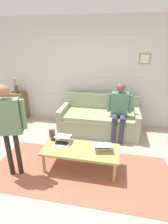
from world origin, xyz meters
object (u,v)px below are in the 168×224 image
laptop_center (102,146)px  french_press (53,134)px  coffee_table (81,151)px  flower_vase (16,88)px  side_shelf (19,106)px  person_standing (8,121)px  person_seated (119,108)px  laptop_left (62,141)px  couch (99,120)px

laptop_center → french_press: (0.93, -0.09, 0.08)m
coffee_table → flower_vase: flower_vase is taller
coffee_table → side_shelf: size_ratio=1.70×
flower_vase → person_standing: (-1.14, 2.13, 0.08)m
flower_vase → person_standing: bearing=118.1°
laptop_center → person_seated: size_ratio=0.29×
coffee_table → side_shelf: (2.20, -1.79, 0.02)m
laptop_left → coffee_table: bearing=163.8°
side_shelf → person_standing: (-1.14, 2.13, 0.62)m
flower_vase → french_press: bearing=135.5°
person_standing → flower_vase: bearing=-61.9°
side_shelf → person_seated: person_seated is taller
coffee_table → laptop_center: (-0.36, -0.09, 0.09)m
coffee_table → laptop_center: laptop_center is taller
couch → person_standing: size_ratio=1.21×
person_standing → person_seated: person_standing is taller
couch → flower_vase: size_ratio=4.37×
side_shelf → french_press: bearing=135.5°
laptop_left → flower_vase: flower_vase is taller
coffee_table → french_press: 0.62m
couch → side_shelf: couch is taller
coffee_table → laptop_left: (0.37, -0.11, 0.09)m
couch → person_standing: 2.30m
couch → laptop_left: bearing=69.4°
french_press → person_seated: size_ratio=0.22×
laptop_center → coffee_table: bearing=14.7°
couch → laptop_center: 1.42m
flower_vase → person_seated: 2.87m
flower_vase → person_standing: person_standing is taller
side_shelf → flower_vase: flower_vase is taller
laptop_center → side_shelf: bearing=-33.5°
laptop_center → person_seated: person_seated is taller
coffee_table → flower_vase: size_ratio=3.05×
couch → person_seated: bearing=154.2°
couch → person_seated: (-0.47, 0.23, 0.42)m
french_press → couch: bearing=-118.9°
french_press → flower_vase: bearing=-44.5°
coffee_table → flower_vase: bearing=-39.1°
laptop_center → person_standing: (1.42, 0.44, 0.55)m
couch → person_standing: bearing=56.6°
laptop_center → flower_vase: bearing=-33.5°
french_press → side_shelf: 2.29m
laptop_center → flower_vase: (2.56, -1.69, 0.47)m
french_press → side_shelf: size_ratio=0.36×
laptop_left → person_standing: (0.69, 0.45, 0.55)m
flower_vase → person_standing: 2.42m
person_standing → laptop_left: bearing=-146.7°
laptop_center → person_standing: bearing=17.2°
person_seated → laptop_left: bearing=49.5°
couch → person_standing: person_standing is taller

